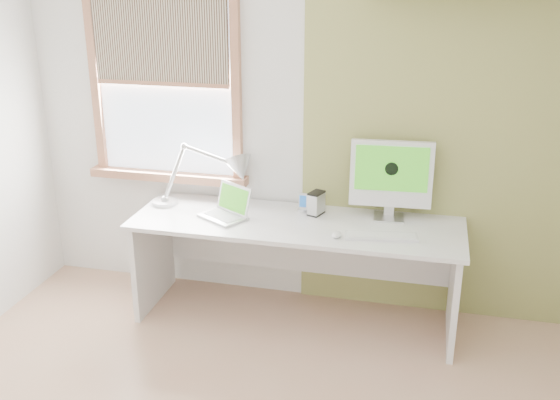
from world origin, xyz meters
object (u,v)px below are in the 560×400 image
(external_drive, at_px, (316,203))
(imac, at_px, (391,175))
(desk_lamp, at_px, (226,173))
(laptop, at_px, (227,209))
(desk, at_px, (298,245))

(external_drive, height_order, imac, imac)
(desk_lamp, xyz_separation_m, imac, (1.14, 0.01, 0.06))
(laptop, distance_m, external_drive, 0.60)
(external_drive, relative_size, imac, 0.29)
(desk_lamp, distance_m, imac, 1.15)
(desk_lamp, bearing_deg, external_drive, -4.49)
(desk, bearing_deg, desk_lamp, 164.37)
(external_drive, distance_m, imac, 0.54)
(desk_lamp, bearing_deg, imac, 0.33)
(desk, height_order, imac, imac)
(external_drive, bearing_deg, desk_lamp, 175.51)
(imac, bearing_deg, desk, -164.70)
(imac, bearing_deg, external_drive, -173.16)
(desk, height_order, laptop, laptop)
(desk, distance_m, imac, 0.79)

